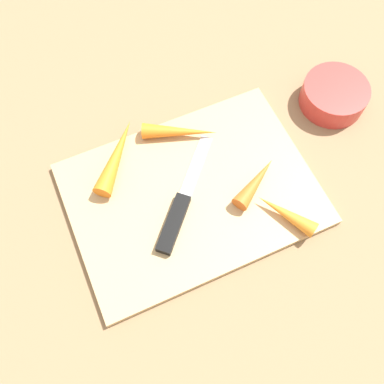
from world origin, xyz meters
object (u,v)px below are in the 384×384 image
Objects in this scene: carrot_short at (286,214)px; small_bowl at (334,95)px; cutting_board at (192,194)px; carrot_longest at (117,156)px; carrot_long at (179,132)px; carrot_shortest at (256,182)px; knife at (177,215)px.

carrot_short is 0.86× the size of small_bowl.
cutting_board is 0.14m from carrot_short.
carrot_longest is 1.42× the size of carrot_short.
carrot_longest is (-0.08, 0.10, 0.02)m from cutting_board.
carrot_long is at bearing -50.12° from carrot_longest.
carrot_shortest is 0.79× the size of carrot_long.
carrot_short is at bearing -71.24° from knife.
carrot_shortest is 0.85× the size of small_bowl.
carrot_longest reaches higher than knife.
carrot_short is 0.79× the size of carrot_long.
carrot_short is (0.11, -0.09, 0.02)m from cutting_board.
carrot_longest is (-0.05, 0.12, 0.01)m from knife.
cutting_board is at bearing 132.16° from carrot_shortest.
small_bowl is (0.26, -0.04, -0.00)m from carrot_long.
carrot_shortest and carrot_long have the same top height.
cutting_board is 0.10m from carrot_shortest.
small_bowl reaches higher than carrot_long.
small_bowl is (0.32, 0.09, 0.00)m from knife.
cutting_board is at bearing -10.22° from knife.
cutting_board is at bearing -77.28° from carrot_long.
knife is 0.33m from small_bowl.
carrot_longest is at bearing 174.55° from small_bowl.
cutting_board is 3.94× the size of carrot_short.
small_bowl is (0.36, -0.03, -0.01)m from carrot_longest.
carrot_longest reaches higher than carrot_long.
carrot_longest is 0.37m from small_bowl.
carrot_short is at bearing -40.35° from cutting_board.
carrot_long is (0.02, 0.10, 0.02)m from cutting_board.
carrot_longest is 0.26m from carrot_short.
carrot_shortest is 0.99× the size of carrot_short.
carrot_short is at bearing -105.48° from carrot_shortest.
carrot_longest is 0.21m from carrot_shortest.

